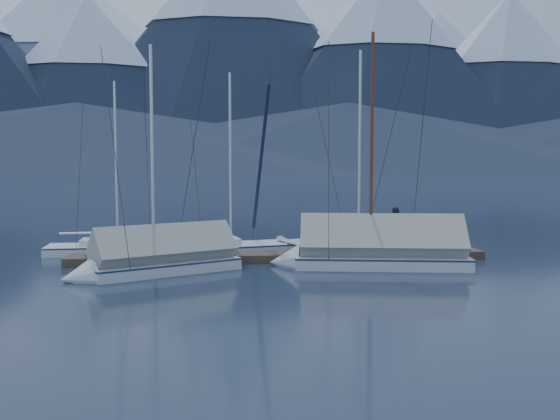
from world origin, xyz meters
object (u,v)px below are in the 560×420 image
object	(u,v)px
sailboat_open_mid	(241,250)
sailboat_open_right	(368,244)
sailboat_covered_near	(366,254)
person	(396,228)
sailboat_covered_far	(151,262)
sailboat_open_left	(128,250)

from	to	relation	value
sailboat_open_mid	sailboat_open_right	distance (m)	6.49
sailboat_covered_near	person	world-z (taller)	sailboat_covered_near
sailboat_covered_far	person	size ratio (longest dim) A/B	4.96
sailboat_open_mid	person	xyz separation A→B (m)	(6.89, -1.97, 1.13)
sailboat_open_left	sailboat_open_right	xyz separation A→B (m)	(11.68, 0.47, 0.03)
sailboat_open_mid	person	distance (m)	7.25
sailboat_covered_near	sailboat_covered_far	size ratio (longest dim) A/B	1.10
person	sailboat_covered_far	bearing A→B (deg)	109.88
sailboat_open_right	sailboat_open_left	bearing A→B (deg)	-177.68
sailboat_covered_far	person	xyz separation A→B (m)	(10.57, 2.89, 0.83)
sailboat_open_mid	sailboat_covered_far	world-z (taller)	sailboat_covered_far
sailboat_open_right	person	bearing A→B (deg)	-80.98
sailboat_open_mid	sailboat_covered_near	world-z (taller)	sailboat_covered_near
sailboat_open_left	sailboat_covered_near	distance (m)	11.27
sailboat_open_left	sailboat_open_mid	bearing A→B (deg)	-6.29
sailboat_open_mid	sailboat_covered_far	bearing A→B (deg)	-127.18
sailboat_open_left	person	bearing A→B (deg)	-11.86
sailboat_covered_far	sailboat_open_left	bearing A→B (deg)	106.31
sailboat_open_mid	sailboat_covered_near	bearing A→B (deg)	-40.92
sailboat_covered_near	sailboat_covered_far	bearing A→B (deg)	-175.93
sailboat_covered_far	sailboat_covered_near	bearing A→B (deg)	4.07
sailboat_open_mid	sailboat_covered_near	distance (m)	6.50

